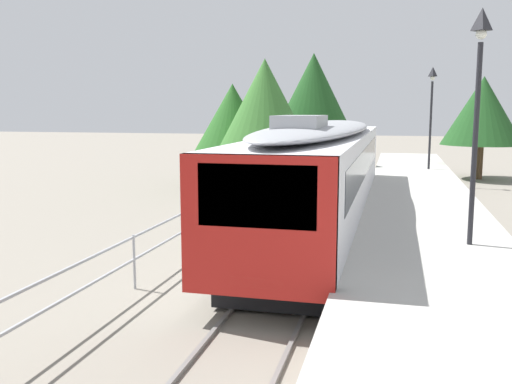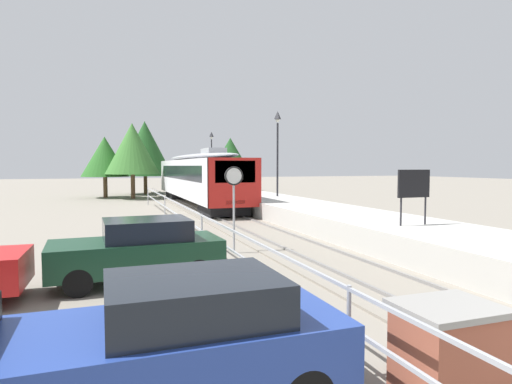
# 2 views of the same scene
# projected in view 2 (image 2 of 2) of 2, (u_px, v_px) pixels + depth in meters

# --- Properties ---
(ground_plane) EXTENTS (160.00, 160.00, 0.00)m
(ground_plane) POSITION_uv_depth(u_px,v_px,m) (168.00, 217.00, 23.74)
(ground_plane) COLOR gray
(track_rails) EXTENTS (3.20, 60.00, 0.14)m
(track_rails) POSITION_uv_depth(u_px,v_px,m) (221.00, 215.00, 24.74)
(track_rails) COLOR gray
(track_rails) RESTS_ON ground
(commuter_train) EXTENTS (2.82, 18.31, 3.74)m
(commuter_train) POSITION_uv_depth(u_px,v_px,m) (198.00, 175.00, 30.39)
(commuter_train) COLOR silver
(commuter_train) RESTS_ON track_rails
(station_platform) EXTENTS (3.90, 60.00, 0.90)m
(station_platform) POSITION_uv_depth(u_px,v_px,m) (274.00, 206.00, 25.80)
(station_platform) COLOR #B7B5AD
(station_platform) RESTS_ON ground
(platform_lamp_mid_platform) EXTENTS (0.34, 0.34, 5.35)m
(platform_lamp_mid_platform) POSITION_uv_depth(u_px,v_px,m) (278.00, 137.00, 27.14)
(platform_lamp_mid_platform) COLOR #232328
(platform_lamp_mid_platform) RESTS_ON station_platform
(platform_lamp_far_end) EXTENTS (0.34, 0.34, 5.35)m
(platform_lamp_far_end) POSITION_uv_depth(u_px,v_px,m) (212.00, 148.00, 43.61)
(platform_lamp_far_end) COLOR #232328
(platform_lamp_far_end) RESTS_ON station_platform
(platform_notice_board) EXTENTS (1.20, 0.08, 1.80)m
(platform_notice_board) POSITION_uv_depth(u_px,v_px,m) (414.00, 186.00, 13.92)
(platform_notice_board) COLOR #232328
(platform_notice_board) RESTS_ON station_platform
(speed_limit_sign) EXTENTS (0.61, 0.10, 2.81)m
(speed_limit_sign) POSITION_uv_depth(u_px,v_px,m) (234.00, 188.00, 13.84)
(speed_limit_sign) COLOR #9EA0A5
(speed_limit_sign) RESTS_ON ground
(brick_utility_cabinet) EXTENTS (1.21, 0.99, 1.13)m
(brick_utility_cabinet) POSITION_uv_depth(u_px,v_px,m) (447.00, 349.00, 5.30)
(brick_utility_cabinet) COLOR brown
(brick_utility_cabinet) RESTS_ON ground
(carpark_fence) EXTENTS (0.06, 36.06, 1.25)m
(carpark_fence) POSITION_uv_depth(u_px,v_px,m) (202.00, 224.00, 14.17)
(carpark_fence) COLOR #9EA0A5
(carpark_fence) RESTS_ON ground
(parked_hatchback_blue) EXTENTS (4.01, 1.78, 1.53)m
(parked_hatchback_blue) POSITION_uv_depth(u_px,v_px,m) (178.00, 341.00, 5.02)
(parked_hatchback_blue) COLOR navy
(parked_hatchback_blue) RESTS_ON ground
(parked_hatchback_dark_green) EXTENTS (4.07, 1.92, 1.53)m
(parked_hatchback_dark_green) POSITION_uv_depth(u_px,v_px,m) (139.00, 250.00, 10.47)
(parked_hatchback_dark_green) COLOR #143823
(parked_hatchback_dark_green) RESTS_ON ground
(tree_behind_carpark) EXTENTS (5.44, 5.44, 7.24)m
(tree_behind_carpark) POSITION_uv_depth(u_px,v_px,m) (145.00, 149.00, 42.70)
(tree_behind_carpark) COLOR brown
(tree_behind_carpark) RESTS_ON ground
(tree_behind_station_far) EXTENTS (4.61, 4.61, 5.95)m
(tree_behind_station_far) POSITION_uv_depth(u_px,v_px,m) (230.00, 156.00, 48.20)
(tree_behind_station_far) COLOR brown
(tree_behind_station_far) RESTS_ON ground
(tree_distant_left) EXTENTS (4.09, 4.09, 5.40)m
(tree_distant_left) POSITION_uv_depth(u_px,v_px,m) (105.00, 157.00, 38.13)
(tree_distant_left) COLOR brown
(tree_distant_left) RESTS_ON ground
(tree_distant_centre) EXTENTS (4.58, 4.58, 6.48)m
(tree_distant_centre) POSITION_uv_depth(u_px,v_px,m) (132.00, 149.00, 36.90)
(tree_distant_centre) COLOR brown
(tree_distant_centre) RESTS_ON ground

